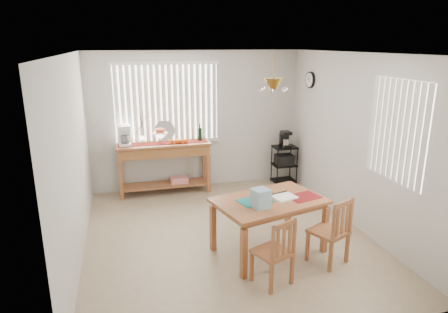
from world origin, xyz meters
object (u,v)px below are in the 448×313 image
object	(u,v)px
chair_left	(275,252)
chair_right	(331,232)
sideboard	(165,156)
wire_cart	(284,161)
dining_table	(269,206)
cart_items	(285,139)

from	to	relation	value
chair_left	chair_right	xyz separation A→B (m)	(0.86, 0.26, 0.03)
chair_right	sideboard	bearing A→B (deg)	119.75
sideboard	chair_left	xyz separation A→B (m)	(0.88, -3.30, -0.31)
sideboard	chair_right	xyz separation A→B (m)	(1.74, -3.04, -0.28)
wire_cart	dining_table	world-z (taller)	wire_cart
chair_left	dining_table	bearing A→B (deg)	74.17
cart_items	chair_left	distance (m)	3.60
cart_items	chair_left	bearing A→B (deg)	-114.54
sideboard	wire_cart	distance (m)	2.38
sideboard	wire_cart	size ratio (longest dim) A/B	2.24
wire_cart	chair_left	world-z (taller)	chair_left
sideboard	dining_table	xyz separation A→B (m)	(1.09, -2.56, -0.06)
sideboard	wire_cart	bearing A→B (deg)	-1.51
dining_table	chair_right	distance (m)	0.84
sideboard	dining_table	bearing A→B (deg)	-66.97
cart_items	dining_table	size ratio (longest dim) A/B	0.20
sideboard	chair_left	bearing A→B (deg)	-75.13
wire_cart	chair_right	size ratio (longest dim) A/B	0.85
sideboard	dining_table	size ratio (longest dim) A/B	1.08
sideboard	wire_cart	xyz separation A→B (m)	(2.36, -0.06, -0.26)
sideboard	cart_items	bearing A→B (deg)	-1.31
sideboard	chair_right	distance (m)	3.52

